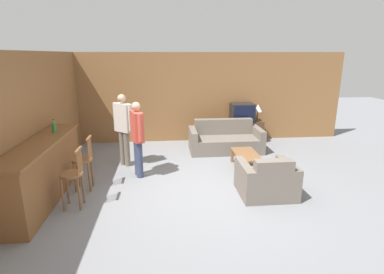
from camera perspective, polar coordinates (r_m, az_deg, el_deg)
ground_plane at (r=5.87m, az=2.02°, el=-10.11°), size 24.00×24.00×0.00m
wall_back at (r=8.91m, az=-0.90°, el=7.50°), size 9.40×0.08×2.60m
wall_left at (r=7.08m, az=-25.93°, el=3.87°), size 0.08×8.55×2.60m
bar_counter at (r=5.96m, az=-26.30°, el=-5.71°), size 0.55×2.80×1.08m
bar_chair_near at (r=5.44m, az=-21.80°, el=-7.24°), size 0.38×0.38×1.04m
bar_chair_mid at (r=6.09m, az=-19.99°, el=-4.68°), size 0.38×0.38×1.04m
couch_far at (r=8.17m, az=6.33°, el=-0.63°), size 1.93×0.95×0.81m
armchair_near at (r=5.75m, az=14.02°, el=-8.05°), size 0.99×0.90×0.79m
coffee_table at (r=6.91m, az=10.33°, el=-3.56°), size 0.51×1.03×0.36m
tv_unit at (r=9.03m, az=9.37°, el=1.08°), size 1.23×0.47×0.65m
tv at (r=8.91m, az=9.53°, el=4.68°), size 0.66×0.52×0.51m
bottle at (r=6.35m, az=-24.82°, el=1.83°), size 0.08×0.08×0.26m
table_lamp at (r=9.02m, az=12.46°, el=5.31°), size 0.25×0.25×0.48m
person_by_window at (r=7.02m, az=-12.96°, el=2.07°), size 0.44×0.40×1.68m
person_by_counter at (r=6.33m, az=-10.37°, el=0.27°), size 0.32×0.58×1.61m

